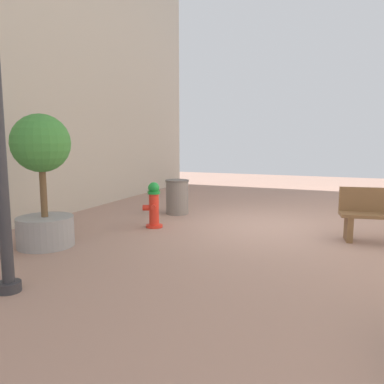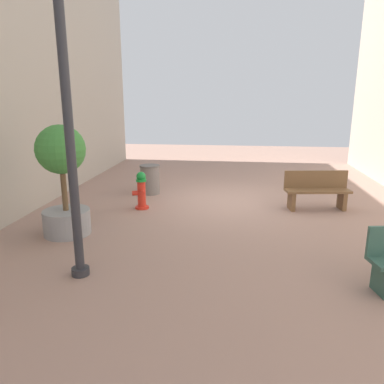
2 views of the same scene
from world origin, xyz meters
name	(u,v)px [view 1 (image 1 of 2)]	position (x,y,z in m)	size (l,w,h in m)	color
ground_plane	(269,226)	(0.00, 0.00, 0.00)	(23.40, 23.40, 0.00)	#9E7A6B
fire_hydrant	(154,205)	(2.19, 0.99, 0.47)	(0.41, 0.42, 0.94)	red
planter_tree	(42,174)	(3.26, 2.91, 1.24)	(0.96, 0.96, 2.22)	gray
trash_bin	(177,197)	(2.32, -0.49, 0.42)	(0.57, 0.57, 0.83)	slate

